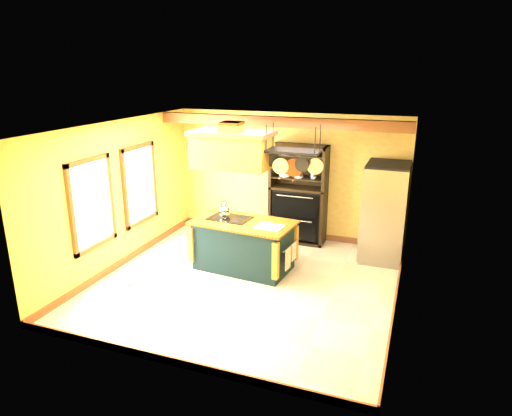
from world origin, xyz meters
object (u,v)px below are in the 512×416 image
Objects in this scene: kitchen_island at (243,245)px; hutch at (298,204)px; pot_rack at (293,157)px; refrigerator at (384,214)px; range_hood at (232,148)px.

hutch reaches higher than kitchen_island.
hutch is at bearing 101.19° from pot_rack.
pot_rack is at bearing -136.77° from refrigerator.
kitchen_island is 0.92× the size of hutch.
range_hood and pot_rack have the same top height.
range_hood is (-0.20, -0.00, 1.78)m from kitchen_island.
kitchen_island is 1.03× the size of refrigerator.
hutch is at bearing 66.43° from range_hood.
pot_rack is 0.47× the size of hutch.
refrigerator is 0.89× the size of hutch.
range_hood reaches higher than kitchen_island.
kitchen_island is at bearing -149.80° from refrigerator.
hutch reaches higher than refrigerator.
pot_rack reaches higher than hutch.
range_hood is 0.76× the size of refrigerator.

